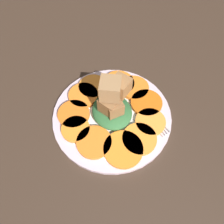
% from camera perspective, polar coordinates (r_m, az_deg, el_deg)
% --- Properties ---
extents(table_slab, '(1.20, 1.20, 0.02)m').
position_cam_1_polar(table_slab, '(0.53, 0.00, -1.73)').
color(table_slab, '#38281E').
rests_on(table_slab, ground).
extents(plate, '(0.28, 0.28, 0.01)m').
position_cam_1_polar(plate, '(0.52, 0.00, -0.91)').
color(plate, silver).
rests_on(plate, table_slab).
extents(carrot_slice_0, '(0.07, 0.07, 0.01)m').
position_cam_1_polar(carrot_slice_0, '(0.54, -7.52, 4.35)').
color(carrot_slice_0, orange).
rests_on(carrot_slice_0, plate).
extents(carrot_slice_1, '(0.07, 0.07, 0.01)m').
position_cam_1_polar(carrot_slice_1, '(0.51, -9.96, -0.53)').
color(carrot_slice_1, orange).
rests_on(carrot_slice_1, plate).
extents(carrot_slice_2, '(0.06, 0.06, 0.01)m').
position_cam_1_polar(carrot_slice_2, '(0.49, -9.31, -4.78)').
color(carrot_slice_2, orange).
rests_on(carrot_slice_2, plate).
extents(carrot_slice_3, '(0.08, 0.08, 0.01)m').
position_cam_1_polar(carrot_slice_3, '(0.48, -4.70, -7.83)').
color(carrot_slice_3, orange).
rests_on(carrot_slice_3, plate).
extents(carrot_slice_4, '(0.09, 0.09, 0.01)m').
position_cam_1_polar(carrot_slice_4, '(0.47, 2.94, -9.66)').
color(carrot_slice_4, orange).
rests_on(carrot_slice_4, plate).
extents(carrot_slice_5, '(0.08, 0.08, 0.01)m').
position_cam_1_polar(carrot_slice_5, '(0.48, 7.16, -6.97)').
color(carrot_slice_5, orange).
rests_on(carrot_slice_5, plate).
extents(carrot_slice_6, '(0.07, 0.07, 0.01)m').
position_cam_1_polar(carrot_slice_6, '(0.50, 9.98, -2.58)').
color(carrot_slice_6, orange).
rests_on(carrot_slice_6, plate).
extents(carrot_slice_7, '(0.08, 0.08, 0.01)m').
position_cam_1_polar(carrot_slice_7, '(0.53, 8.97, 2.34)').
color(carrot_slice_7, '#D66014').
rests_on(carrot_slice_7, plate).
extents(carrot_slice_8, '(0.07, 0.07, 0.01)m').
position_cam_1_polar(carrot_slice_8, '(0.55, 5.83, 6.30)').
color(carrot_slice_8, orange).
rests_on(carrot_slice_8, plate).
extents(carrot_slice_9, '(0.08, 0.08, 0.01)m').
position_cam_1_polar(carrot_slice_9, '(0.56, 1.73, 7.44)').
color(carrot_slice_9, orange).
rests_on(carrot_slice_9, plate).
extents(carrot_slice_10, '(0.07, 0.07, 0.01)m').
position_cam_1_polar(carrot_slice_10, '(0.55, -4.98, 6.65)').
color(carrot_slice_10, orange).
rests_on(carrot_slice_10, plate).
extents(center_pile, '(0.10, 0.09, 0.11)m').
position_cam_1_polar(center_pile, '(0.48, 0.15, 2.14)').
color(center_pile, '#2D6033').
rests_on(center_pile, plate).
extents(fork, '(0.19, 0.04, 0.00)m').
position_cam_1_polar(fork, '(0.53, 7.70, 1.69)').
color(fork, '#B2B2B7').
rests_on(fork, plate).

